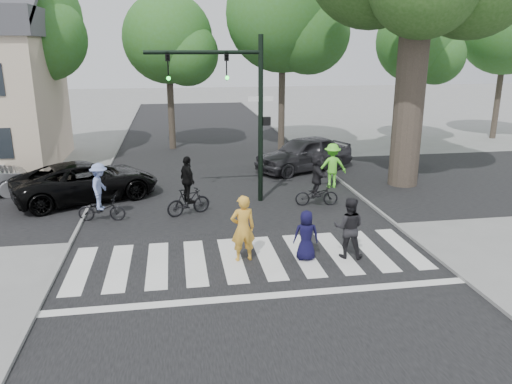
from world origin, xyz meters
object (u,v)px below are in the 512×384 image
traffic_signal (237,96)px  pedestrian_adult (349,228)px  pedestrian_child (306,235)px  car_grey (304,154)px  pedestrian_woman (243,228)px  cyclist_left (101,196)px  cyclist_right (317,182)px  car_suv (87,181)px  cyclist_mid (188,191)px

traffic_signal → pedestrian_adult: (2.32, -5.53, -3.04)m
pedestrian_child → car_grey: size_ratio=0.30×
pedestrian_woman → cyclist_left: size_ratio=0.94×
pedestrian_child → car_grey: 10.18m
pedestrian_woman → car_grey: size_ratio=0.39×
cyclist_right → car_suv: bearing=165.9°
pedestrian_adult → car_grey: (1.34, 9.88, -0.05)m
car_suv → car_grey: car_grey is taller
car_suv → pedestrian_woman: bearing=-165.3°
pedestrian_child → pedestrian_adult: (1.19, -0.02, 0.16)m
cyclist_left → traffic_signal: bearing=15.9°
pedestrian_woman → car_grey: 10.52m
car_suv → car_grey: 9.77m
cyclist_left → car_suv: cyclist_left is taller
cyclist_right → car_suv: (-8.34, 2.10, -0.15)m
pedestrian_woman → car_suv: (-5.03, 6.47, -0.19)m
traffic_signal → cyclist_mid: 3.78m
cyclist_mid → car_suv: bearing=147.0°
cyclist_mid → car_grey: bearing=45.2°
pedestrian_woman → cyclist_right: 5.49m
cyclist_mid → cyclist_right: size_ratio=1.05×
pedestrian_adult → cyclist_mid: bearing=-26.2°
cyclist_mid → pedestrian_adult: bearing=-45.8°
cyclist_left → car_grey: size_ratio=0.42×
cyclist_left → cyclist_right: 7.52m
pedestrian_woman → cyclist_left: bearing=-49.3°
traffic_signal → cyclist_left: (-4.74, -1.35, -3.05)m
cyclist_mid → car_suv: size_ratio=0.39×
traffic_signal → cyclist_left: traffic_signal is taller
traffic_signal → cyclist_right: size_ratio=3.04×
car_suv → cyclist_mid: bearing=-146.1°
pedestrian_adult → traffic_signal: bearing=-47.7°
cyclist_left → cyclist_right: size_ratio=1.00×
pedestrian_child → car_suv: size_ratio=0.26×
pedestrian_child → cyclist_left: bearing=-29.5°
cyclist_right → car_grey: cyclist_right is taller
pedestrian_woman → cyclist_mid: size_ratio=0.89×
cyclist_left → cyclist_right: cyclist_right is taller
traffic_signal → car_grey: traffic_signal is taller
pedestrian_child → cyclist_right: size_ratio=0.71×
cyclist_left → car_grey: cyclist_left is taller
traffic_signal → pedestrian_woman: 6.09m
cyclist_left → cyclist_mid: cyclist_mid is taller
car_suv → car_grey: size_ratio=1.12×
pedestrian_child → cyclist_mid: bearing=-49.2°
pedestrian_child → cyclist_right: bearing=-103.7°
cyclist_mid → car_suv: cyclist_mid is taller
cyclist_left → cyclist_mid: (2.86, 0.14, -0.00)m
pedestrian_child → car_suv: bearing=-39.2°
pedestrian_woman → cyclist_mid: 4.28m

